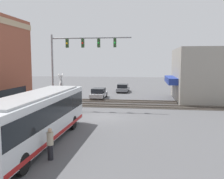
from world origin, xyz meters
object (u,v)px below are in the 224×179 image
object	(u,v)px
crossing_signal	(61,88)
parked_car_silver	(99,94)
city_bus	(37,116)
parked_car_grey	(123,88)
pedestrian_near_bus	(50,144)

from	to	relation	value
crossing_signal	parked_car_silver	xyz separation A→B (m)	(8.44, -2.36, -1.64)
city_bus	parked_car_grey	xyz separation A→B (m)	(27.08, -2.60, -1.09)
parked_car_grey	parked_car_silver	bearing A→B (deg)	161.23
city_bus	parked_car_silver	world-z (taller)	city_bus
parked_car_silver	parked_car_grey	xyz separation A→B (m)	(7.65, -2.60, -0.02)
parked_car_grey	pedestrian_near_bus	bearing A→B (deg)	178.32
city_bus	parked_car_silver	distance (m)	19.46
crossing_signal	parked_car_grey	xyz separation A→B (m)	(16.09, -4.96, -1.66)
parked_car_silver	pedestrian_near_bus	world-z (taller)	pedestrian_near_bus
parked_car_silver	parked_car_grey	size ratio (longest dim) A/B	0.90
city_bus	parked_car_silver	size ratio (longest dim) A/B	2.73
city_bus	parked_car_silver	bearing A→B (deg)	-0.00
pedestrian_near_bus	crossing_signal	bearing A→B (deg)	17.19
crossing_signal	parked_car_grey	world-z (taller)	crossing_signal
parked_car_silver	parked_car_grey	distance (m)	8.08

